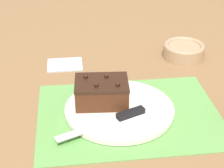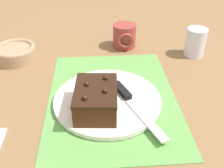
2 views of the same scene
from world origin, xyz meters
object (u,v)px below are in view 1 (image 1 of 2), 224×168
cake_plate (119,109)px  small_bowl (184,50)px  chocolate_cake (102,92)px  serving_knife (115,119)px

cake_plate → small_bowl: 0.39m
chocolate_cake → serving_knife: (-0.02, 0.08, -0.03)m
cake_plate → serving_knife: size_ratio=1.26×
chocolate_cake → small_bowl: size_ratio=1.06×
cake_plate → chocolate_cake: (0.04, -0.03, 0.04)m
cake_plate → serving_knife: bearing=71.9°
serving_knife → small_bowl: size_ratio=1.65×
serving_knife → small_bowl: small_bowl is taller
chocolate_cake → small_bowl: (-0.30, -0.26, -0.02)m
cake_plate → small_bowl: (-0.25, -0.29, 0.02)m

